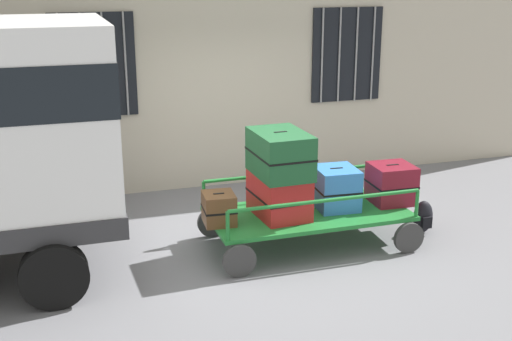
{
  "coord_description": "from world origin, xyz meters",
  "views": [
    {
      "loc": [
        -2.51,
        -7.33,
        3.34
      ],
      "look_at": [
        -0.2,
        -0.19,
        1.04
      ],
      "focal_mm": 46.39,
      "sensor_mm": 36.0,
      "label": 1
    }
  ],
  "objects_px": {
    "suitcase_midleft_middle": "(280,154)",
    "suitcase_midright_bottom": "(391,184)",
    "suitcase_center_bottom": "(336,188)",
    "suitcase_left_bottom": "(219,208)",
    "luggage_cart": "(308,217)",
    "backpack": "(423,217)",
    "suitcase_midleft_bottom": "(279,195)"
  },
  "relations": [
    {
      "from": "suitcase_midleft_middle",
      "to": "suitcase_midright_bottom",
      "type": "relative_size",
      "value": 1.58
    },
    {
      "from": "suitcase_midright_bottom",
      "to": "suitcase_center_bottom",
      "type": "bearing_deg",
      "value": 177.66
    },
    {
      "from": "suitcase_left_bottom",
      "to": "suitcase_midright_bottom",
      "type": "height_order",
      "value": "suitcase_midright_bottom"
    },
    {
      "from": "suitcase_left_bottom",
      "to": "suitcase_center_bottom",
      "type": "relative_size",
      "value": 0.74
    },
    {
      "from": "luggage_cart",
      "to": "suitcase_center_bottom",
      "type": "relative_size",
      "value": 4.27
    },
    {
      "from": "suitcase_left_bottom",
      "to": "backpack",
      "type": "bearing_deg",
      "value": -1.74
    },
    {
      "from": "suitcase_center_bottom",
      "to": "backpack",
      "type": "bearing_deg",
      "value": -7.16
    },
    {
      "from": "suitcase_center_bottom",
      "to": "backpack",
      "type": "distance_m",
      "value": 1.3
    },
    {
      "from": "suitcase_midleft_middle",
      "to": "suitcase_midright_bottom",
      "type": "bearing_deg",
      "value": 0.68
    },
    {
      "from": "suitcase_left_bottom",
      "to": "suitcase_midleft_middle",
      "type": "bearing_deg",
      "value": 1.33
    },
    {
      "from": "luggage_cart",
      "to": "suitcase_center_bottom",
      "type": "height_order",
      "value": "suitcase_center_bottom"
    },
    {
      "from": "suitcase_midleft_middle",
      "to": "suitcase_center_bottom",
      "type": "bearing_deg",
      "value": 3.7
    },
    {
      "from": "suitcase_midleft_bottom",
      "to": "suitcase_center_bottom",
      "type": "xyz_separation_m",
      "value": [
        0.77,
        0.03,
        0.0
      ]
    },
    {
      "from": "suitcase_center_bottom",
      "to": "backpack",
      "type": "relative_size",
      "value": 1.35
    },
    {
      "from": "luggage_cart",
      "to": "suitcase_left_bottom",
      "type": "height_order",
      "value": "suitcase_left_bottom"
    },
    {
      "from": "luggage_cart",
      "to": "suitcase_midleft_middle",
      "type": "distance_m",
      "value": 0.94
    },
    {
      "from": "luggage_cart",
      "to": "backpack",
      "type": "height_order",
      "value": "backpack"
    },
    {
      "from": "luggage_cart",
      "to": "suitcase_midleft_bottom",
      "type": "bearing_deg",
      "value": 178.84
    },
    {
      "from": "suitcase_center_bottom",
      "to": "suitcase_midright_bottom",
      "type": "height_order",
      "value": "suitcase_center_bottom"
    },
    {
      "from": "luggage_cart",
      "to": "suitcase_midright_bottom",
      "type": "relative_size",
      "value": 4.56
    },
    {
      "from": "suitcase_left_bottom",
      "to": "luggage_cart",
      "type": "bearing_deg",
      "value": 1.62
    },
    {
      "from": "suitcase_midleft_middle",
      "to": "suitcase_midright_bottom",
      "type": "xyz_separation_m",
      "value": [
        1.54,
        0.02,
        -0.54
      ]
    },
    {
      "from": "suitcase_midleft_bottom",
      "to": "luggage_cart",
      "type": "bearing_deg",
      "value": -1.16
    },
    {
      "from": "suitcase_midleft_bottom",
      "to": "suitcase_midright_bottom",
      "type": "xyz_separation_m",
      "value": [
        1.54,
        -0.0,
        -0.01
      ]
    },
    {
      "from": "luggage_cart",
      "to": "suitcase_center_bottom",
      "type": "xyz_separation_m",
      "value": [
        0.38,
        0.03,
        0.33
      ]
    },
    {
      "from": "suitcase_midleft_bottom",
      "to": "backpack",
      "type": "xyz_separation_m",
      "value": [
        1.97,
        -0.12,
        -0.48
      ]
    },
    {
      "from": "suitcase_midright_bottom",
      "to": "backpack",
      "type": "distance_m",
      "value": 0.65
    },
    {
      "from": "luggage_cart",
      "to": "suitcase_midleft_bottom",
      "type": "height_order",
      "value": "suitcase_midleft_bottom"
    },
    {
      "from": "suitcase_midright_bottom",
      "to": "luggage_cart",
      "type": "bearing_deg",
      "value": -179.83
    },
    {
      "from": "suitcase_left_bottom",
      "to": "suitcase_center_bottom",
      "type": "height_order",
      "value": "suitcase_center_bottom"
    },
    {
      "from": "luggage_cart",
      "to": "suitcase_midleft_middle",
      "type": "height_order",
      "value": "suitcase_midleft_middle"
    },
    {
      "from": "suitcase_left_bottom",
      "to": "suitcase_midleft_bottom",
      "type": "bearing_deg",
      "value": 3.01
    }
  ]
}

